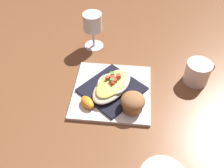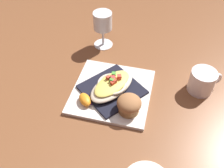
% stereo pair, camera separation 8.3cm
% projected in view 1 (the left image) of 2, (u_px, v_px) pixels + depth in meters
% --- Properties ---
extents(ground_plane, '(2.60, 2.60, 0.00)m').
position_uv_depth(ground_plane, '(112.00, 92.00, 0.86)').
color(ground_plane, brown).
extents(square_plate, '(0.30, 0.30, 0.01)m').
position_uv_depth(square_plate, '(112.00, 91.00, 0.86)').
color(square_plate, white).
rests_on(square_plate, ground_plane).
extents(folded_napkin, '(0.23, 0.24, 0.01)m').
position_uv_depth(folded_napkin, '(112.00, 89.00, 0.85)').
color(folded_napkin, black).
rests_on(folded_napkin, square_plate).
extents(gratin_dish, '(0.14, 0.20, 0.05)m').
position_uv_depth(gratin_dish, '(112.00, 85.00, 0.83)').
color(gratin_dish, beige).
rests_on(gratin_dish, folded_napkin).
extents(muffin, '(0.08, 0.08, 0.06)m').
position_uv_depth(muffin, '(133.00, 102.00, 0.78)').
color(muffin, olive).
rests_on(muffin, square_plate).
extents(orange_garnish, '(0.07, 0.06, 0.03)m').
position_uv_depth(orange_garnish, '(88.00, 102.00, 0.80)').
color(orange_garnish, '#4D1F64').
rests_on(orange_garnish, square_plate).
extents(coffee_mug, '(0.10, 0.09, 0.08)m').
position_uv_depth(coffee_mug, '(197.00, 73.00, 0.87)').
color(coffee_mug, white).
rests_on(coffee_mug, ground_plane).
extents(stemmed_glass, '(0.08, 0.08, 0.14)m').
position_uv_depth(stemmed_glass, '(93.00, 24.00, 0.96)').
color(stemmed_glass, white).
rests_on(stemmed_glass, ground_plane).
extents(creamer_cup_0, '(0.02, 0.02, 0.02)m').
position_uv_depth(creamer_cup_0, '(155.00, 168.00, 0.65)').
color(creamer_cup_0, white).
rests_on(creamer_cup_0, creamer_saucer).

